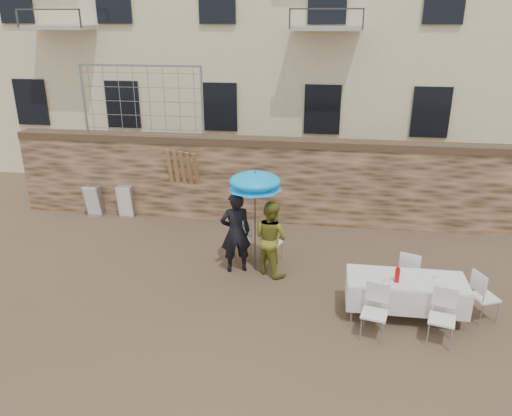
# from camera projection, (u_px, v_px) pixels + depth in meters

# --- Properties ---
(ground) EXTENTS (80.00, 80.00, 0.00)m
(ground) POSITION_uv_depth(u_px,v_px,m) (216.00, 322.00, 9.00)
(ground) COLOR brown
(ground) RESTS_ON ground
(stone_wall) EXTENTS (13.00, 0.50, 2.20)m
(stone_wall) POSITION_uv_depth(u_px,v_px,m) (257.00, 180.00, 13.22)
(stone_wall) COLOR brown
(stone_wall) RESTS_ON ground
(chain_link_fence) EXTENTS (3.20, 0.06, 1.80)m
(chain_link_fence) POSITION_uv_depth(u_px,v_px,m) (142.00, 102.00, 12.91)
(chain_link_fence) COLOR gray
(chain_link_fence) RESTS_ON stone_wall
(man_suit) EXTENTS (0.76, 0.63, 1.79)m
(man_suit) POSITION_uv_depth(u_px,v_px,m) (236.00, 232.00, 10.54)
(man_suit) COLOR black
(man_suit) RESTS_ON ground
(woman_dress) EXTENTS (1.01, 0.97, 1.63)m
(woman_dress) POSITION_uv_depth(u_px,v_px,m) (271.00, 238.00, 10.46)
(woman_dress) COLOR #ACAD34
(woman_dress) RESTS_ON ground
(umbrella) EXTENTS (1.12, 1.12, 2.07)m
(umbrella) POSITION_uv_depth(u_px,v_px,m) (255.00, 184.00, 10.20)
(umbrella) COLOR #3F3F44
(umbrella) RESTS_ON ground
(couple_chair_left) EXTENTS (0.66, 0.66, 0.96)m
(couple_chair_left) POSITION_uv_depth(u_px,v_px,m) (240.00, 239.00, 11.20)
(couple_chair_left) COLOR white
(couple_chair_left) RESTS_ON ground
(couple_chair_right) EXTENTS (0.61, 0.61, 0.96)m
(couple_chair_right) POSITION_uv_depth(u_px,v_px,m) (271.00, 241.00, 11.10)
(couple_chair_right) COLOR white
(couple_chair_right) RESTS_ON ground
(banquet_table) EXTENTS (2.10, 0.85, 0.78)m
(banquet_table) POSITION_uv_depth(u_px,v_px,m) (407.00, 281.00, 8.95)
(banquet_table) COLOR white
(banquet_table) RESTS_ON ground
(soda_bottle) EXTENTS (0.09, 0.09, 0.26)m
(soda_bottle) POSITION_uv_depth(u_px,v_px,m) (397.00, 275.00, 8.78)
(soda_bottle) COLOR red
(soda_bottle) RESTS_ON banquet_table
(table_chair_front_left) EXTENTS (0.58, 0.58, 0.96)m
(table_chair_front_left) POSITION_uv_depth(u_px,v_px,m) (374.00, 313.00, 8.43)
(table_chair_front_left) COLOR white
(table_chair_front_left) RESTS_ON ground
(table_chair_front_right) EXTENTS (0.58, 0.58, 0.96)m
(table_chair_front_right) POSITION_uv_depth(u_px,v_px,m) (442.00, 318.00, 8.28)
(table_chair_front_right) COLOR white
(table_chair_front_right) RESTS_ON ground
(table_chair_back) EXTENTS (0.62, 0.62, 0.96)m
(table_chair_back) POSITION_uv_depth(u_px,v_px,m) (410.00, 273.00, 9.75)
(table_chair_back) COLOR white
(table_chair_back) RESTS_ON ground
(table_chair_side) EXTENTS (0.63, 0.63, 0.96)m
(table_chair_side) POSITION_uv_depth(u_px,v_px,m) (485.00, 296.00, 8.94)
(table_chair_side) COLOR white
(table_chair_side) RESTS_ON ground
(chair_stack_left) EXTENTS (0.46, 0.40, 0.92)m
(chair_stack_left) POSITION_uv_depth(u_px,v_px,m) (96.00, 198.00, 13.78)
(chair_stack_left) COLOR white
(chair_stack_left) RESTS_ON ground
(chair_stack_right) EXTENTS (0.46, 0.32, 0.92)m
(chair_stack_right) POSITION_uv_depth(u_px,v_px,m) (127.00, 200.00, 13.65)
(chair_stack_right) COLOR white
(chair_stack_right) RESTS_ON ground
(wood_planks) EXTENTS (0.70, 0.20, 2.00)m
(wood_planks) POSITION_uv_depth(u_px,v_px,m) (183.00, 183.00, 13.31)
(wood_planks) COLOR #A37749
(wood_planks) RESTS_ON ground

